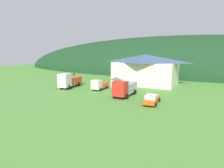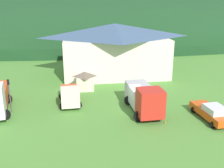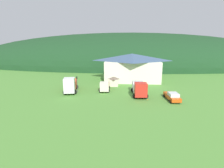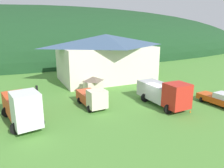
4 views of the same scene
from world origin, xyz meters
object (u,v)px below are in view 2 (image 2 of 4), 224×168
(crane_truck_red, at_px, (144,98))
(play_shed_cream, at_px, (85,80))
(service_pickup_orange, at_px, (212,112))
(traffic_light_west, at_px, (9,92))
(depot_building, at_px, (115,49))
(traffic_cone_near_pickup, at_px, (165,123))
(light_truck_cream, at_px, (70,95))

(crane_truck_red, bearing_deg, play_shed_cream, -146.64)
(service_pickup_orange, relative_size, traffic_light_west, 1.49)
(depot_building, xyz_separation_m, crane_truck_red, (0.87, -15.48, -2.47))
(service_pickup_orange, bearing_deg, traffic_cone_near_pickup, -93.39)
(crane_truck_red, distance_m, traffic_light_west, 14.25)
(depot_building, relative_size, traffic_light_west, 4.59)
(traffic_light_west, xyz_separation_m, traffic_cone_near_pickup, (15.56, -4.82, -2.30))
(play_shed_cream, distance_m, service_pickup_orange, 16.58)
(play_shed_cream, relative_size, traffic_light_west, 0.68)
(light_truck_cream, distance_m, traffic_light_west, 6.48)
(play_shed_cream, bearing_deg, service_pickup_orange, -42.36)
(depot_building, distance_m, service_pickup_orange, 19.91)
(depot_building, distance_m, light_truck_cream, 14.38)
(traffic_light_west, bearing_deg, crane_truck_red, -7.76)
(play_shed_cream, relative_size, service_pickup_orange, 0.46)
(light_truck_cream, xyz_separation_m, crane_truck_red, (7.87, -3.28, 0.50))
(play_shed_cream, bearing_deg, light_truck_cream, -110.77)
(crane_truck_red, xyz_separation_m, traffic_cone_near_pickup, (1.46, -2.90, -1.68))
(play_shed_cream, height_order, traffic_cone_near_pickup, play_shed_cream)
(depot_building, bearing_deg, crane_truck_red, -86.80)
(depot_building, xyz_separation_m, traffic_light_west, (-13.24, -13.56, -1.85))
(play_shed_cream, distance_m, light_truck_cream, 5.46)
(service_pickup_orange, bearing_deg, play_shed_cream, -137.16)
(light_truck_cream, distance_m, service_pickup_orange, 15.42)
(play_shed_cream, xyz_separation_m, traffic_cone_near_pickup, (7.39, -11.28, -1.29))
(crane_truck_red, bearing_deg, traffic_light_west, -99.70)
(light_truck_cream, height_order, traffic_light_west, traffic_light_west)
(service_pickup_orange, xyz_separation_m, traffic_cone_near_pickup, (-4.85, -0.12, -0.83))
(depot_building, xyz_separation_m, play_shed_cream, (-5.07, -7.10, -2.86))
(play_shed_cream, distance_m, traffic_cone_near_pickup, 13.55)
(light_truck_cream, bearing_deg, traffic_cone_near_pickup, 53.15)
(crane_truck_red, xyz_separation_m, service_pickup_orange, (6.31, -2.78, -0.85))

